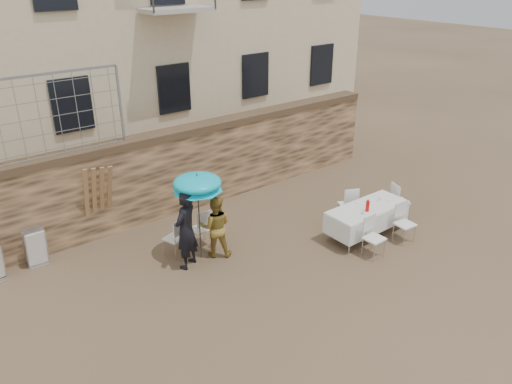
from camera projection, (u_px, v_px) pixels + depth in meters
ground at (307, 297)px, 9.99m from camera, size 80.00×80.00×0.00m
stone_wall at (179, 171)px, 13.12m from camera, size 13.00×0.50×2.20m
chain_link_fence at (50, 117)px, 10.62m from camera, size 3.20×0.06×1.80m
man_suit at (186, 230)px, 10.64m from camera, size 0.78×0.69×1.80m
woman_dress at (216, 227)px, 11.13m from camera, size 0.90×0.86×1.46m
umbrella at (197, 186)px, 10.56m from camera, size 1.09×1.09×1.91m
couple_chair_left at (175, 237)px, 11.22m from camera, size 0.61×0.61×0.96m
couple_chair_right at (201, 227)px, 11.60m from camera, size 0.50×0.50×0.96m
banquet_table at (368, 208)px, 11.95m from camera, size 2.10×0.85×0.78m
soda_bottle at (368, 206)px, 11.66m from camera, size 0.09×0.09×0.26m
table_chair_front_left at (374, 237)px, 11.19m from camera, size 0.49×0.49×0.96m
table_chair_front_right at (405, 223)px, 11.79m from camera, size 0.51×0.51×0.96m
table_chair_back at (348, 204)px, 12.74m from camera, size 0.63×0.63×0.96m
table_chair_side at (400, 201)px, 12.90m from camera, size 0.61×0.61×0.96m
chair_stack_right at (34, 244)px, 10.95m from camera, size 0.46×0.40×0.92m
wood_planks at (100, 202)px, 11.66m from camera, size 0.70×0.20×2.00m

